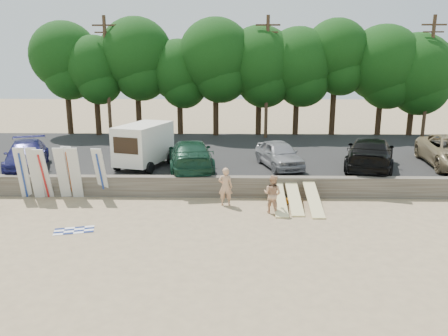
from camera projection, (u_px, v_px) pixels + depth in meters
The scene contains 25 objects.
ground at pixel (245, 218), 18.36m from camera, with size 120.00×120.00×0.00m, color tan.
seawall at pixel (243, 187), 21.16m from camera, with size 44.00×0.50×1.00m, color #6B6356.
parking_lot at pixel (241, 157), 28.48m from camera, with size 44.00×14.50×0.70m, color #282828.
treeline at pixel (252, 62), 33.82m from camera, with size 32.88×6.29×9.11m.
utility_poles at pixel (267, 75), 32.58m from camera, with size 25.80×0.26×9.00m.
box_trailer at pixel (144, 143), 23.94m from camera, with size 2.97×4.13×2.38m.
car_0 at pixel (27, 155), 23.65m from camera, with size 2.10×5.17×1.50m, color #15164C.
car_1 at pixel (190, 155), 23.44m from camera, with size 2.27×5.59×1.62m, color #153A28.
car_2 at pixel (279, 154), 24.09m from camera, with size 1.72×4.27×1.46m, color gray.
car_3 at pixel (370, 153), 23.64m from camera, with size 2.40×5.90×1.71m, color black.
surfboard_upright_0 at pixel (23, 173), 20.67m from camera, with size 0.50×0.06×2.60m, color silver.
surfboard_upright_1 at pixel (35, 173), 20.59m from camera, with size 0.50×0.06×2.60m, color silver.
surfboard_upright_2 at pixel (43, 174), 20.57m from camera, with size 0.50×0.06×2.60m, color silver.
surfboard_upright_3 at pixel (62, 173), 20.64m from camera, with size 0.50×0.06×2.60m, color silver.
surfboard_upright_4 at pixel (70, 172), 20.77m from camera, with size 0.50×0.06×2.60m, color silver.
surfboard_upright_5 at pixel (75, 173), 20.61m from camera, with size 0.50×0.06×2.60m, color silver.
surfboard_upright_6 at pixel (101, 173), 20.70m from camera, with size 0.50×0.06×2.60m, color silver.
surfboard_low_0 at pixel (279, 199), 19.61m from camera, with size 0.56×3.00×0.07m, color beige.
surfboard_low_1 at pixel (294, 197), 19.75m from camera, with size 0.56×3.00×0.07m, color beige.
surfboard_low_2 at pixel (313, 199), 19.49m from camera, with size 0.56×3.00×0.07m, color beige.
beachgoer_a at pixel (225, 187), 19.78m from camera, with size 0.65×0.42×1.77m, color tan.
beachgoer_b at pixel (272, 194), 18.79m from camera, with size 0.82×0.64×1.69m, color tan.
cooler at pixel (280, 197), 20.62m from camera, with size 0.38×0.30×0.32m, color #248747.
gear_bag at pixel (287, 201), 20.24m from camera, with size 0.30×0.25×0.22m, color orange.
beach_towel at pixel (74, 230), 16.98m from camera, with size 1.50×1.50×0.00m, color white.
Camera 1 is at (-0.53, -17.35, 6.39)m, focal length 35.00 mm.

